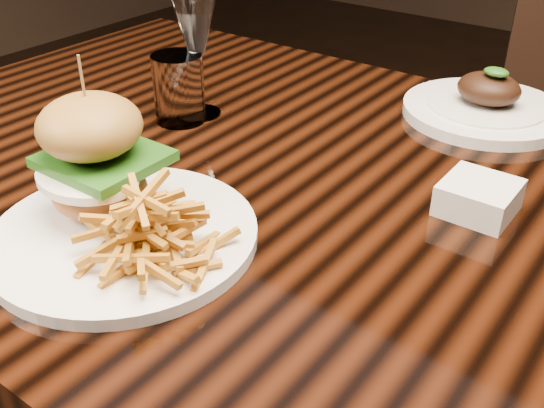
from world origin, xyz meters
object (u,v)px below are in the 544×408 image
Objects in this scene: burger_plate at (117,199)px; wine_glass at (195,29)px; dining_table at (357,248)px; far_dish at (486,107)px.

wine_glass is at bearing 129.74° from burger_plate.
wine_glass is at bearing 167.03° from dining_table.
dining_table is at bearing -12.97° from wine_glass.
wine_glass reaches higher than far_dish.
dining_table is at bearing 66.27° from burger_plate.
burger_plate is at bearing -125.72° from dining_table.
burger_plate reaches higher than far_dish.
far_dish is at bearing 84.69° from dining_table.
far_dish is at bearing 35.18° from wine_glass.
dining_table is at bearing -95.31° from far_dish.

